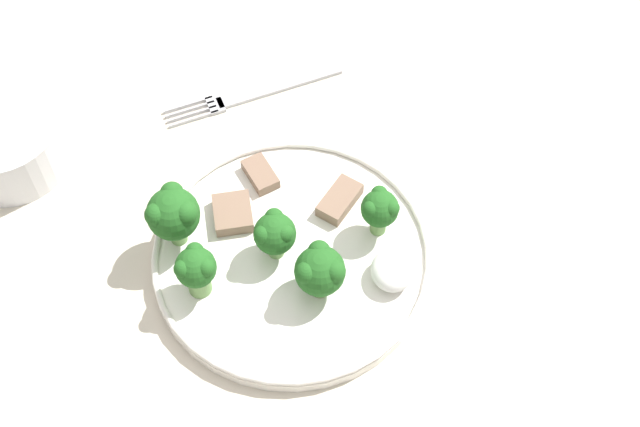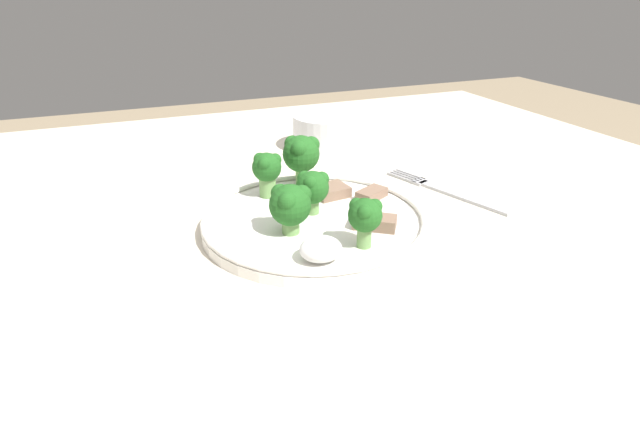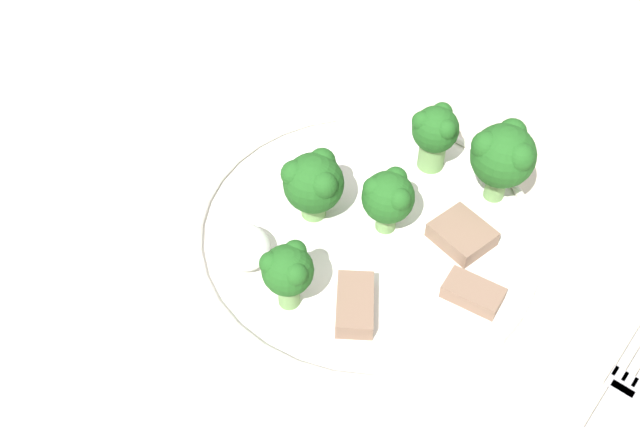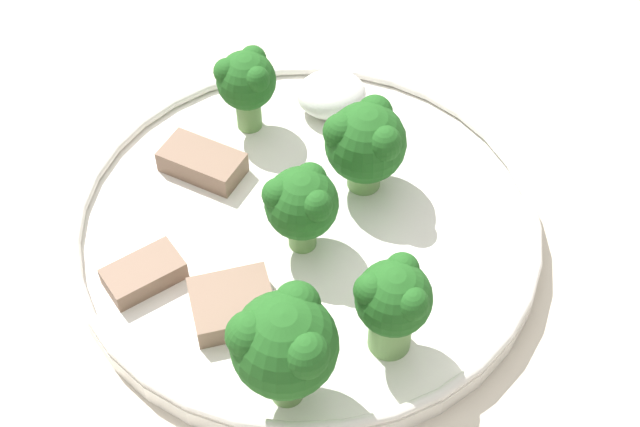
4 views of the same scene
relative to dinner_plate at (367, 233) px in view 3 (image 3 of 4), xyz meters
name	(u,v)px [view 3 (image 3 of 4)]	position (x,y,z in m)	size (l,w,h in m)	color
table	(398,342)	(0.04, 0.01, -0.10)	(1.20, 1.17, 0.74)	beige
dinner_plate	(367,233)	(0.00, 0.00, 0.00)	(0.26, 0.26, 0.02)	white
broccoli_floret_near_rim_left	(435,132)	(-0.03, 0.08, 0.04)	(0.04, 0.04, 0.06)	#709E56
broccoli_floret_center_left	(288,271)	(0.02, -0.08, 0.04)	(0.04, 0.04, 0.05)	#709E56
broccoli_floret_back_left	(313,182)	(-0.04, -0.02, 0.04)	(0.05, 0.05, 0.06)	#709E56
broccoli_floret_front_left	(388,197)	(0.00, 0.01, 0.04)	(0.04, 0.04, 0.05)	#709E56
broccoli_floret_center_back	(503,155)	(0.02, 0.10, 0.05)	(0.05, 0.05, 0.07)	#709E56
meat_slice_front_slice	(355,304)	(0.05, -0.05, 0.01)	(0.05, 0.05, 0.01)	#846651
meat_slice_middle_slice	(473,293)	(0.09, 0.03, 0.01)	(0.05, 0.04, 0.01)	#846651
meat_slice_rear_slice	(459,231)	(0.04, 0.05, 0.01)	(0.04, 0.04, 0.01)	#846651
sauce_dollop	(243,247)	(-0.03, -0.09, 0.01)	(0.04, 0.04, 0.02)	white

